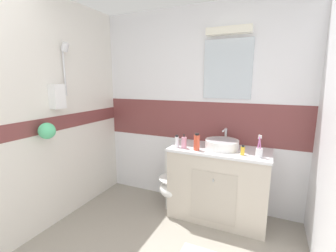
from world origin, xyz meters
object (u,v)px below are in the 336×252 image
object	(u,v)px
perfume_flask_small	(243,150)
mouthwash_bottle	(197,142)
toothbrush_cup	(259,151)
soap_dispenser	(184,143)
sink_basin	(222,144)
toilet	(176,181)
deodorant_spray_can	(177,142)

from	to	relation	value
perfume_flask_small	mouthwash_bottle	xyz separation A→B (m)	(-0.49, -0.03, 0.04)
toothbrush_cup	soap_dispenser	world-z (taller)	toothbrush_cup
sink_basin	perfume_flask_small	bearing A→B (deg)	-32.01
perfume_flask_small	mouthwash_bottle	size ratio (longest dim) A/B	0.56
sink_basin	toilet	distance (m)	0.79
toothbrush_cup	deodorant_spray_can	xyz separation A→B (m)	(-0.89, -0.02, 0.01)
sink_basin	deodorant_spray_can	world-z (taller)	sink_basin
deodorant_spray_can	soap_dispenser	bearing A→B (deg)	1.60
sink_basin	perfume_flask_small	distance (m)	0.29
sink_basin	toothbrush_cup	world-z (taller)	toothbrush_cup
toothbrush_cup	toilet	bearing A→B (deg)	171.23
toothbrush_cup	deodorant_spray_can	bearing A→B (deg)	-178.93
sink_basin	mouthwash_bottle	bearing A→B (deg)	-143.70
deodorant_spray_can	mouthwash_bottle	distance (m)	0.24
soap_dispenser	toilet	bearing A→B (deg)	135.06
soap_dispenser	perfume_flask_small	distance (m)	0.64
perfume_flask_small	deodorant_spray_can	bearing A→B (deg)	-178.92
deodorant_spray_can	mouthwash_bottle	xyz separation A→B (m)	(0.24, -0.01, 0.02)
deodorant_spray_can	mouthwash_bottle	size ratio (longest dim) A/B	0.76
perfume_flask_small	mouthwash_bottle	distance (m)	0.49
sink_basin	toothbrush_cup	xyz separation A→B (m)	(0.40, -0.15, 0.01)
toilet	deodorant_spray_can	distance (m)	0.60
toilet	mouthwash_bottle	size ratio (longest dim) A/B	3.91
sink_basin	toilet	world-z (taller)	sink_basin
toilet	toothbrush_cup	distance (m)	1.12
mouthwash_bottle	perfume_flask_small	bearing A→B (deg)	3.04
soap_dispenser	deodorant_spray_can	bearing A→B (deg)	-178.40
toothbrush_cup	perfume_flask_small	size ratio (longest dim) A/B	2.14
soap_dispenser	sink_basin	bearing A→B (deg)	22.41
toothbrush_cup	mouthwash_bottle	world-z (taller)	toothbrush_cup
sink_basin	mouthwash_bottle	world-z (taller)	sink_basin
toothbrush_cup	mouthwash_bottle	xyz separation A→B (m)	(-0.64, -0.03, 0.03)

